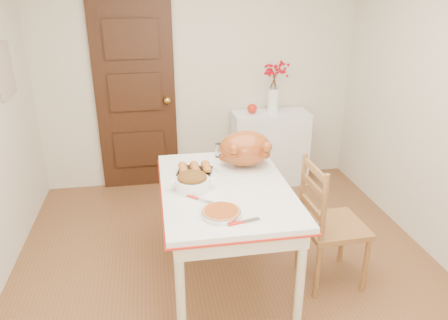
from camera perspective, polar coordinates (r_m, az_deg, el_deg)
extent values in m
cube|color=brown|center=(3.45, 1.25, -16.33)|extent=(3.50, 4.00, 0.00)
cube|color=beige|center=(4.76, -3.34, 11.35)|extent=(3.50, 0.00, 2.50)
cube|color=#311B0F|center=(4.75, -11.74, 8.18)|extent=(0.85, 0.06, 2.06)
cube|color=beige|center=(4.07, -27.33, 10.67)|extent=(0.03, 0.35, 0.45)
cube|color=white|center=(4.92, 6.13, 1.62)|extent=(0.85, 0.38, 0.85)
sphere|color=red|center=(4.72, 3.79, 6.89)|extent=(0.11, 0.11, 0.11)
cylinder|color=#9C3F14|center=(2.68, -0.36, -6.96)|extent=(0.28, 0.28, 0.05)
cylinder|color=white|center=(3.57, -0.66, 1.31)|extent=(0.07, 0.07, 0.11)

